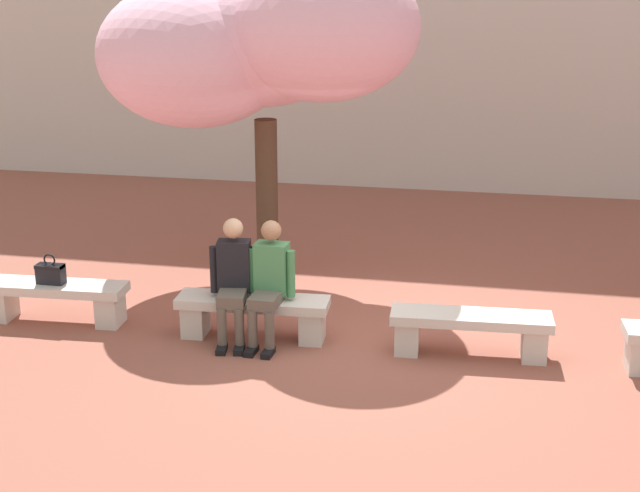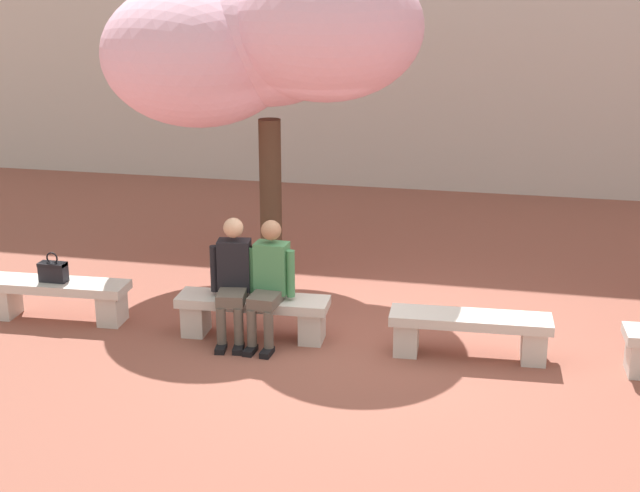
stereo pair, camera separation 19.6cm
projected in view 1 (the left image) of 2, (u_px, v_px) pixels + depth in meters
The scene contains 8 objects.
ground_plane at pixel (359, 346), 9.25m from camera, with size 100.00×100.00×0.00m, color #8E5142.
stone_bench_west_end at pixel (55, 296), 9.81m from camera, with size 1.63×0.51×0.45m.
stone_bench_near_west at pixel (253, 311), 9.38m from camera, with size 1.63×0.51×0.45m.
stone_bench_center at pixel (470, 328), 8.95m from camera, with size 1.63×0.51×0.45m.
person_seated_left at pixel (233, 276), 9.25m from camera, with size 0.50×0.72×1.29m.
person_seated_right at pixel (269, 278), 9.17m from camera, with size 0.51×0.69×1.29m.
handbag at pixel (51, 272), 9.72m from camera, with size 0.30×0.15×0.34m.
cherry_tree_main at pixel (258, 42), 10.48m from camera, with size 3.83×2.68×3.95m.
Camera 1 is at (1.31, -8.43, 3.74)m, focal length 50.00 mm.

